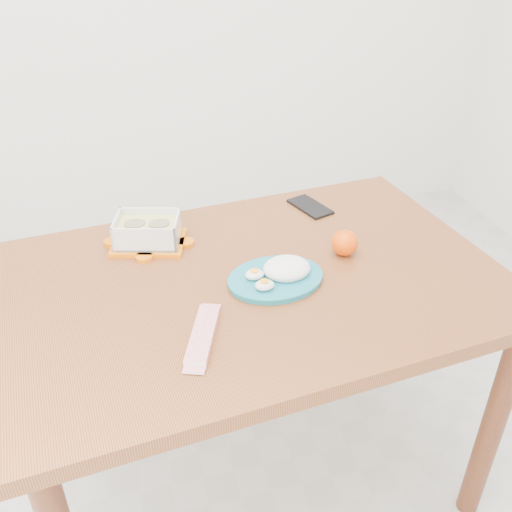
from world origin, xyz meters
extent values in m
plane|color=#B7B7B2|center=(0.00, 0.00, 0.00)|extent=(3.50, 3.50, 0.00)
cube|color=brown|center=(0.07, 0.08, 0.73)|extent=(1.29, 0.94, 0.04)
cylinder|color=#5C2817|center=(0.65, -0.20, 0.35)|extent=(0.06, 0.06, 0.71)
cylinder|color=#5C2817|center=(-0.51, 0.36, 0.35)|extent=(0.06, 0.06, 0.71)
cylinder|color=#5C2817|center=(0.57, 0.48, 0.35)|extent=(0.06, 0.06, 0.71)
cube|color=orange|center=(-0.17, 0.30, 0.76)|extent=(0.22, 0.19, 0.01)
cube|color=silver|center=(-0.17, 0.30, 0.80)|extent=(0.19, 0.16, 0.07)
cube|color=#CCBB66|center=(-0.17, 0.30, 0.79)|extent=(0.18, 0.15, 0.05)
cylinder|color=#8A825A|center=(-0.20, 0.31, 0.81)|extent=(0.07, 0.07, 0.02)
cylinder|color=#8A825A|center=(-0.14, 0.29, 0.81)|extent=(0.07, 0.07, 0.02)
sphere|color=#FF4705|center=(0.32, 0.12, 0.78)|extent=(0.07, 0.07, 0.07)
cylinder|color=#177082|center=(0.11, 0.05, 0.76)|extent=(0.27, 0.27, 0.01)
ellipsoid|color=white|center=(0.14, 0.06, 0.79)|extent=(0.13, 0.12, 0.05)
ellipsoid|color=silver|center=(0.06, 0.05, 0.78)|extent=(0.05, 0.04, 0.02)
ellipsoid|color=silver|center=(0.07, 0.01, 0.78)|extent=(0.05, 0.04, 0.02)
cube|color=red|center=(-0.10, -0.11, 0.76)|extent=(0.11, 0.19, 0.02)
cube|color=black|center=(0.32, 0.39, 0.75)|extent=(0.11, 0.16, 0.01)
camera|label=1|loc=(-0.22, -1.04, 1.55)|focal=40.00mm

